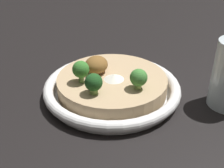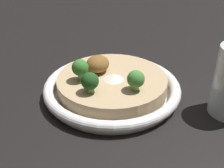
% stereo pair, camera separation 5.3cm
% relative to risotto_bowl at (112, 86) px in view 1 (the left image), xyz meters
% --- Properties ---
extents(ground_plane, '(6.00, 6.00, 0.00)m').
position_rel_risotto_bowl_xyz_m(ground_plane, '(0.00, 0.00, -0.02)').
color(ground_plane, black).
extents(risotto_bowl, '(0.26, 0.26, 0.04)m').
position_rel_risotto_bowl_xyz_m(risotto_bowl, '(0.00, 0.00, 0.00)').
color(risotto_bowl, white).
rests_on(risotto_bowl, ground_plane).
extents(cheese_sprinkle, '(0.04, 0.04, 0.01)m').
position_rel_risotto_bowl_xyz_m(cheese_sprinkle, '(-0.01, -0.01, 0.03)').
color(cheese_sprinkle, white).
rests_on(cheese_sprinkle, risotto_bowl).
extents(crispy_onion_garnish, '(0.05, 0.04, 0.03)m').
position_rel_risotto_bowl_xyz_m(crispy_onion_garnish, '(0.01, 0.03, 0.04)').
color(crispy_onion_garnish, brown).
rests_on(crispy_onion_garnish, risotto_bowl).
extents(broccoli_back, '(0.03, 0.03, 0.04)m').
position_rel_risotto_bowl_xyz_m(broccoli_back, '(-0.03, 0.05, 0.05)').
color(broccoli_back, '#668E47').
rests_on(broccoli_back, risotto_bowl).
extents(broccoli_front_left, '(0.03, 0.03, 0.04)m').
position_rel_risotto_bowl_xyz_m(broccoli_front_left, '(-0.03, -0.05, 0.04)').
color(broccoli_front_left, '#84A856').
rests_on(broccoli_front_left, risotto_bowl).
extents(broccoli_back_left, '(0.03, 0.03, 0.04)m').
position_rel_risotto_bowl_xyz_m(broccoli_back_left, '(-0.06, 0.02, 0.04)').
color(broccoli_back_left, '#759E4C').
rests_on(broccoli_back_left, risotto_bowl).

